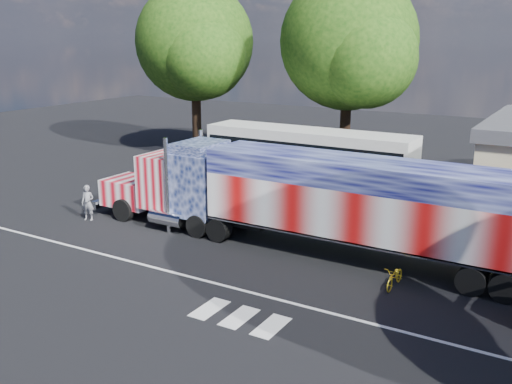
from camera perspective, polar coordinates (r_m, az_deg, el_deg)
The scene contains 8 objects.
ground at distance 24.87m, azimuth -3.55°, elevation -5.79°, with size 100.00×100.00×0.00m, color black.
lane_markings at distance 21.12m, azimuth -5.48°, elevation -9.76°, with size 30.00×2.67×0.01m.
semi_truck at distance 24.29m, azimuth 5.16°, elevation -0.55°, with size 21.19×3.35×4.52m.
coach_bus at distance 33.97m, azimuth 5.21°, elevation 3.26°, with size 12.65×2.94×3.68m.
woman at distance 29.75m, azimuth -16.48°, elevation -1.03°, with size 0.66×0.43×1.80m, color slate.
bicycle at distance 21.73m, azimuth 13.73°, elevation -8.24°, with size 0.55×1.56×0.82m, color gold.
tree_n_mid at distance 38.42m, azimuth 9.42°, elevation 14.56°, with size 9.32×8.88×13.10m.
tree_nw_a at distance 43.96m, azimuth -6.04°, elevation 14.63°, with size 9.19×8.75×12.96m.
Camera 1 is at (13.16, -19.14, 8.89)m, focal length 40.00 mm.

